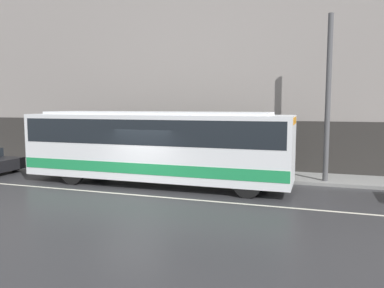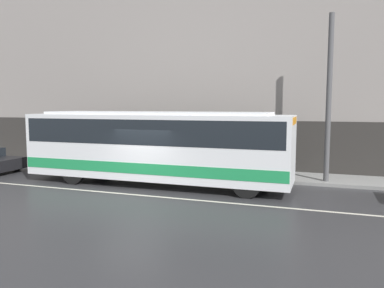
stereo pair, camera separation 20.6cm
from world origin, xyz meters
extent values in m
plane|color=#2D2D30|center=(0.00, 0.00, 0.00)|extent=(60.00, 60.00, 0.00)
cube|color=gray|center=(0.00, 5.29, 0.07)|extent=(60.00, 2.58, 0.15)
cube|color=gray|center=(0.00, 6.73, 5.40)|extent=(60.00, 0.30, 10.81)
cube|color=#2D2B28|center=(0.00, 6.57, 1.35)|extent=(60.00, 0.06, 2.70)
cube|color=beige|center=(0.00, 0.00, 0.00)|extent=(54.00, 0.14, 0.01)
cube|color=white|center=(-0.01, 2.05, 1.72)|extent=(11.77, 2.54, 2.74)
cube|color=#1E8C4C|center=(-0.01, 2.05, 0.90)|extent=(11.71, 2.56, 0.45)
cube|color=black|center=(-0.01, 2.05, 2.39)|extent=(11.41, 2.56, 1.04)
cube|color=orange|center=(5.82, 2.05, 2.90)|extent=(0.12, 1.90, 0.28)
cube|color=white|center=(-0.01, 2.05, 3.15)|extent=(10.00, 2.16, 0.12)
cylinder|color=black|center=(4.27, 0.94, 0.54)|extent=(1.08, 0.28, 1.08)
cylinder|color=black|center=(4.27, 3.16, 0.54)|extent=(1.08, 0.28, 1.08)
cylinder|color=black|center=(-3.49, 0.94, 0.54)|extent=(1.08, 0.28, 1.08)
cylinder|color=black|center=(-3.49, 3.16, 0.54)|extent=(1.08, 0.28, 1.08)
cylinder|color=black|center=(-8.56, 2.86, 0.34)|extent=(0.68, 0.20, 0.68)
cylinder|color=#4C4C4F|center=(7.11, 4.54, 3.77)|extent=(0.23, 0.23, 7.25)
camera|label=1|loc=(6.68, -12.86, 3.47)|focal=35.00mm
camera|label=2|loc=(6.88, -12.79, 3.47)|focal=35.00mm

